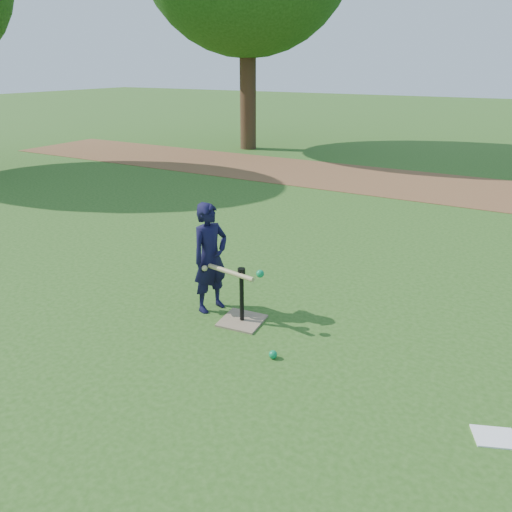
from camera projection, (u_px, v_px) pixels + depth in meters
The scene contains 7 objects.
ground at pixel (254, 330), 5.14m from camera, with size 80.00×80.00×0.00m, color #285116.
dirt_strip at pixel (421, 185), 11.20m from camera, with size 24.00×3.00×0.01m, color brown.
child at pixel (210, 258), 5.38m from camera, with size 0.45×0.29×1.22m, color black.
wiffle_ball_ground at pixel (273, 354), 4.64m from camera, with size 0.08×0.08×0.08m, color #0C8A4A.
clipboard at pixel (495, 437), 3.67m from camera, with size 0.30×0.23×0.01m, color white.
batting_tee at pixel (242, 312), 5.28m from camera, with size 0.47×0.47×0.61m.
swing_action at pixel (234, 272), 5.13m from camera, with size 0.72×0.14×0.13m.
Camera 1 is at (2.27, -3.90, 2.58)m, focal length 35.00 mm.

